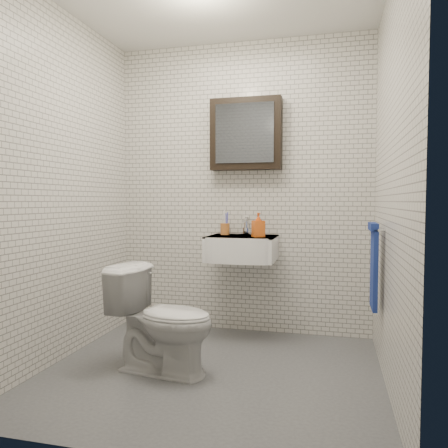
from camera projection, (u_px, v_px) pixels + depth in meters
name	position (u px, v px, depth m)	size (l,w,h in m)	color
ground	(211.00, 372.00, 2.88)	(2.20, 2.00, 0.01)	#48494F
room_shell	(210.00, 150.00, 2.81)	(2.22, 2.02, 2.51)	silver
washbasin	(241.00, 248.00, 3.54)	(0.55, 0.50, 0.20)	white
faucet	(246.00, 227.00, 3.73)	(0.06, 0.20, 0.15)	silver
mirror_cabinet	(246.00, 134.00, 3.68)	(0.60, 0.15, 0.60)	black
towel_rail	(374.00, 262.00, 2.93)	(0.09, 0.30, 0.58)	silver
toothbrush_cup	(225.00, 228.00, 3.71)	(0.10, 0.10, 0.21)	#B8692E
soap_bottle	(258.00, 225.00, 3.46)	(0.09, 0.09, 0.19)	orange
toilet	(163.00, 319.00, 2.89)	(0.39, 0.69, 0.71)	white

